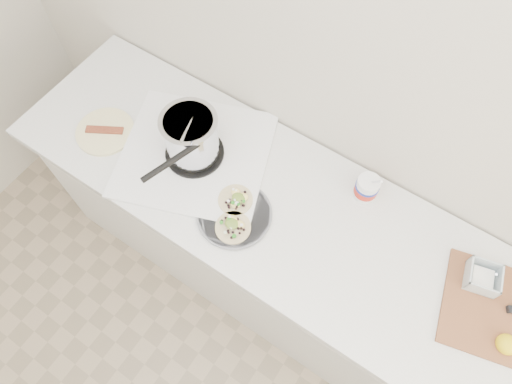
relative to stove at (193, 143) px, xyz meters
The scene contains 5 objects.
counter 0.73m from the stove, ahead, with size 2.44×0.66×0.90m.
stove is the anchor object (origin of this frame).
taco_plate 0.32m from the stove, 24.80° to the right, with size 0.28×0.28×0.04m.
tub 0.68m from the stove, 18.40° to the left, with size 0.09×0.09×0.20m.
bacon_plate 0.40m from the stove, 162.95° to the right, with size 0.24×0.24×0.02m.
Camera 1 is at (0.25, 0.73, 2.44)m, focal length 32.00 mm.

